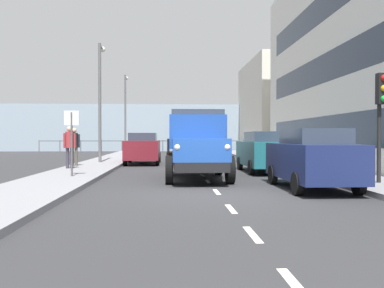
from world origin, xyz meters
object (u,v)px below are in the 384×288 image
at_px(traffic_light_near, 381,103).
at_px(street_sign, 72,132).
at_px(lamp_post_promenade, 100,91).
at_px(car_navy_kerbside_near, 312,158).
at_px(truck_vintage_blue, 197,146).
at_px(pedestrian_by_lamp, 70,143).
at_px(car_maroon_oppositeside_0, 143,148).
at_px(lamp_post_far, 125,107).
at_px(car_teal_kerbside_1, 266,151).
at_px(pedestrian_couple_b, 74,143).

distance_m(traffic_light_near, street_sign, 9.92).
bearing_deg(lamp_post_promenade, car_navy_kerbside_near, 124.72).
xyz_separation_m(truck_vintage_blue, pedestrian_by_lamp, (5.25, -3.70, 0.05)).
bearing_deg(lamp_post_promenade, pedestrian_by_lamp, 83.57).
height_order(car_maroon_oppositeside_0, pedestrian_by_lamp, pedestrian_by_lamp).
xyz_separation_m(truck_vintage_blue, street_sign, (4.32, -0.03, 0.50)).
relative_size(truck_vintage_blue, traffic_light_near, 1.76).
distance_m(car_navy_kerbside_near, street_sign, 7.98).
height_order(lamp_post_promenade, lamp_post_far, lamp_post_far).
relative_size(car_maroon_oppositeside_0, lamp_post_promenade, 0.70).
height_order(traffic_light_near, street_sign, traffic_light_near).
bearing_deg(car_teal_kerbside_1, traffic_light_near, 110.64).
bearing_deg(lamp_post_far, pedestrian_couple_b, 87.23).
height_order(pedestrian_couple_b, lamp_post_promenade, lamp_post_promenade).
distance_m(car_teal_kerbside_1, street_sign, 8.03).
bearing_deg(traffic_light_near, truck_vintage_blue, -26.66).
relative_size(lamp_post_promenade, street_sign, 2.84).
bearing_deg(street_sign, car_navy_kerbside_near, 158.93).
relative_size(pedestrian_by_lamp, street_sign, 0.81).
xyz_separation_m(pedestrian_by_lamp, traffic_light_near, (-10.47, 6.32, 1.25)).
bearing_deg(truck_vintage_blue, car_teal_kerbside_1, -135.76).
xyz_separation_m(car_teal_kerbside_1, traffic_light_near, (-2.12, 5.63, 1.58)).
relative_size(car_navy_kerbside_near, car_teal_kerbside_1, 0.96).
distance_m(truck_vintage_blue, street_sign, 4.35).
bearing_deg(truck_vintage_blue, traffic_light_near, 153.34).
distance_m(truck_vintage_blue, car_maroon_oppositeside_0, 9.24).
bearing_deg(lamp_post_promenade, car_teal_kerbside_1, 145.17).
height_order(car_teal_kerbside_1, pedestrian_couple_b, pedestrian_couple_b).
bearing_deg(lamp_post_far, truck_vintage_blue, 102.59).
bearing_deg(lamp_post_far, pedestrian_by_lamp, 88.10).
height_order(car_teal_kerbside_1, pedestrian_by_lamp, pedestrian_by_lamp).
relative_size(truck_vintage_blue, lamp_post_promenade, 0.88).
relative_size(pedestrian_by_lamp, lamp_post_promenade, 0.28).
height_order(truck_vintage_blue, car_navy_kerbside_near, truck_vintage_blue).
distance_m(pedestrian_by_lamp, pedestrian_couple_b, 1.69).
bearing_deg(car_navy_kerbside_near, lamp_post_promenade, -55.28).
bearing_deg(pedestrian_by_lamp, car_navy_kerbside_near, 141.96).
bearing_deg(street_sign, truck_vintage_blue, 179.66).
relative_size(car_teal_kerbside_1, lamp_post_promenade, 0.68).
height_order(truck_vintage_blue, car_maroon_oppositeside_0, truck_vintage_blue).
relative_size(pedestrian_couple_b, lamp_post_far, 0.27).
height_order(car_navy_kerbside_near, pedestrian_couple_b, pedestrian_couple_b).
height_order(truck_vintage_blue, street_sign, truck_vintage_blue).
xyz_separation_m(truck_vintage_blue, car_maroon_oppositeside_0, (2.45, -8.91, -0.28)).
bearing_deg(car_maroon_oppositeside_0, car_teal_kerbside_1, 133.20).
height_order(car_maroon_oppositeside_0, lamp_post_far, lamp_post_far).
bearing_deg(pedestrian_couple_b, street_sign, 101.80).
bearing_deg(pedestrian_by_lamp, street_sign, 104.31).
distance_m(car_navy_kerbside_near, pedestrian_couple_b, 11.84).
xyz_separation_m(car_navy_kerbside_near, car_maroon_oppositeside_0, (5.54, -11.74, 0.00)).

